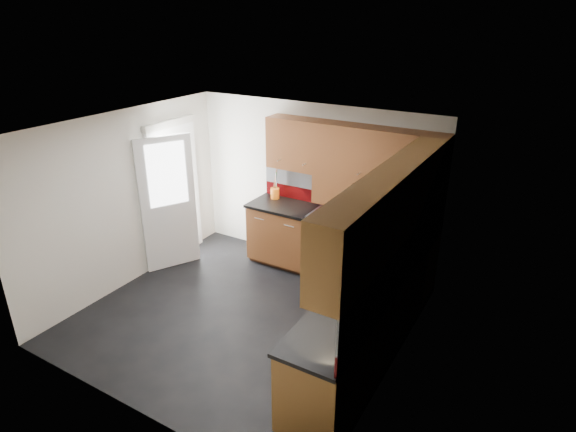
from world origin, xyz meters
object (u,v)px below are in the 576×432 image
Objects in this scene: gas_hob at (330,215)px; toaster at (367,212)px; utensil_pot at (275,192)px; food_processor at (409,238)px.

gas_hob is 1.88× the size of toaster.
utensil_pot reaches higher than toaster.
utensil_pot is at bearing 165.63° from food_processor.
utensil_pot reaches higher than food_processor.
utensil_pot reaches higher than gas_hob.
food_processor is at bearing -17.65° from gas_hob.
gas_hob is 2.00× the size of food_processor.
toaster reaches higher than gas_hob.
utensil_pot is 1.49m from toaster.
food_processor is at bearing -14.37° from utensil_pot.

